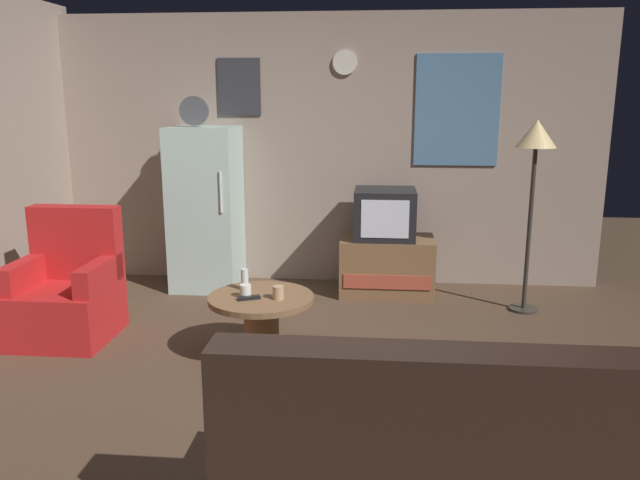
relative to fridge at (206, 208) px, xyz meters
The scene contains 13 objects.
ground_plane 2.47m from the fridge, 63.03° to the right, with size 12.00×12.00×0.00m, color #4C3828.
wall_with_art 1.24m from the fridge, 18.28° to the left, with size 5.20×0.12×2.51m.
fridge is the anchor object (origin of this frame).
tv_stand 1.75m from the fridge, ahead, with size 0.84×0.53×0.52m.
crt_tv 1.65m from the fridge, ahead, with size 0.54×0.51×0.44m.
standing_lamp 2.93m from the fridge, ahead, with size 0.32×0.32×1.59m.
coffee_table 1.88m from the fridge, 63.41° to the right, with size 0.72×0.72×0.45m.
wine_glass 1.65m from the fridge, 65.73° to the right, with size 0.05×0.05×0.15m, color silver.
mug_ceramic_white 1.82m from the fridge, 66.76° to the right, with size 0.08×0.08×0.09m, color silver.
mug_ceramic_tan 1.93m from the fridge, 60.74° to the right, with size 0.08×0.08×0.09m, color tan.
remote_control 1.88m from the fridge, 66.36° to the right, with size 0.15×0.04×0.02m, color black.
armchair 1.57m from the fridge, 117.83° to the right, with size 0.68×0.68×0.96m.
couch 3.85m from the fridge, 61.23° to the right, with size 1.70×0.80×0.92m.
Camera 1 is at (0.52, -3.55, 1.79)m, focal length 35.45 mm.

